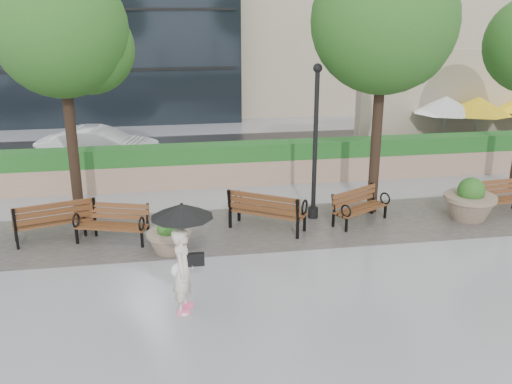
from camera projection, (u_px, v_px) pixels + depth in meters
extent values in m
plane|color=gray|center=(307.00, 278.00, 12.30)|extent=(100.00, 100.00, 0.00)
cube|color=#383330|center=(279.00, 227.00, 15.11)|extent=(28.00, 3.20, 0.01)
cube|color=#987C62|center=(255.00, 171.00, 18.73)|extent=(24.00, 0.80, 0.80)
cube|color=#164418|center=(255.00, 151.00, 18.52)|extent=(24.00, 0.75, 0.55)
cube|color=tan|center=(479.00, 100.00, 22.52)|extent=(10.00, 0.60, 4.00)
cube|color=#164418|center=(493.00, 152.00, 20.87)|extent=(8.00, 0.50, 0.90)
cube|color=black|center=(238.00, 153.00, 22.60)|extent=(40.00, 7.00, 0.00)
cube|color=brown|center=(55.00, 221.00, 14.21)|extent=(2.04, 1.12, 0.05)
cube|color=brown|center=(55.00, 212.00, 13.84)|extent=(1.91, 0.68, 0.46)
cube|color=black|center=(56.00, 230.00, 14.25)|extent=(2.07, 1.22, 0.50)
torus|color=black|center=(90.00, 206.00, 14.70)|extent=(0.17, 0.40, 0.40)
torus|color=black|center=(13.00, 217.00, 13.93)|extent=(0.17, 0.40, 0.40)
cube|color=brown|center=(112.00, 226.00, 13.99)|extent=(1.83, 1.02, 0.05)
cube|color=brown|center=(115.00, 211.00, 14.15)|extent=(1.71, 0.63, 0.41)
cube|color=black|center=(113.00, 233.00, 14.08)|extent=(1.86, 1.12, 0.45)
torus|color=black|center=(76.00, 220.00, 13.88)|extent=(0.15, 0.36, 0.36)
torus|color=black|center=(142.00, 224.00, 13.66)|extent=(0.15, 0.36, 0.36)
cube|color=brown|center=(268.00, 212.00, 14.80)|extent=(1.99, 1.58, 0.06)
cube|color=brown|center=(263.00, 203.00, 14.42)|extent=(1.74, 1.19, 0.47)
cube|color=black|center=(267.00, 221.00, 14.84)|extent=(2.05, 1.67, 0.51)
torus|color=black|center=(305.00, 207.00, 14.56)|extent=(0.27, 0.37, 0.41)
torus|color=black|center=(238.00, 198.00, 15.26)|extent=(0.27, 0.37, 0.41)
cube|color=brown|center=(361.00, 209.00, 15.25)|extent=(1.69, 1.26, 0.05)
cube|color=brown|center=(354.00, 196.00, 15.35)|extent=(1.50, 0.92, 0.39)
cube|color=black|center=(360.00, 215.00, 15.33)|extent=(1.74, 1.34, 0.42)
torus|color=black|center=(346.00, 211.00, 14.61)|extent=(0.21, 0.32, 0.34)
torus|color=black|center=(385.00, 198.00, 15.55)|extent=(0.21, 0.32, 0.34)
cube|color=brown|center=(496.00, 201.00, 15.82)|extent=(1.80, 0.73, 0.05)
cube|color=brown|center=(491.00, 187.00, 15.97)|extent=(1.76, 0.32, 0.41)
cube|color=black|center=(495.00, 207.00, 15.91)|extent=(1.81, 0.82, 0.45)
torus|color=black|center=(476.00, 199.00, 15.38)|extent=(0.09, 0.36, 0.36)
cylinder|color=#7F6B56|center=(169.00, 234.00, 13.43)|extent=(1.06, 1.06, 0.09)
sphere|color=#164513|center=(169.00, 228.00, 13.38)|extent=(0.55, 0.55, 0.55)
cylinder|color=#7F6B56|center=(470.00, 197.00, 15.48)|extent=(1.40, 1.40, 0.11)
sphere|color=#164513|center=(471.00, 191.00, 15.42)|extent=(0.72, 0.72, 0.72)
cylinder|color=black|center=(315.00, 147.00, 15.12)|extent=(0.12, 0.12, 4.02)
cylinder|color=black|center=(313.00, 213.00, 15.71)|extent=(0.28, 0.28, 0.30)
sphere|color=black|center=(318.00, 68.00, 14.48)|extent=(0.24, 0.24, 0.24)
cylinder|color=black|center=(72.00, 136.00, 14.86)|extent=(0.28, 0.28, 4.67)
sphere|color=#164513|center=(61.00, 30.00, 14.02)|extent=(3.33, 3.33, 3.33)
sphere|color=#164513|center=(89.00, 49.00, 14.54)|extent=(2.33, 2.33, 2.33)
cylinder|color=black|center=(377.00, 128.00, 15.46)|extent=(0.28, 0.28, 4.86)
sphere|color=#164513|center=(384.00, 21.00, 14.59)|extent=(3.77, 3.77, 3.77)
sphere|color=#164513|center=(400.00, 39.00, 15.11)|extent=(2.64, 2.64, 2.64)
cylinder|color=black|center=(441.00, 155.00, 22.15)|extent=(0.40, 0.40, 0.10)
cylinder|color=#99999E|center=(444.00, 128.00, 21.82)|extent=(0.06, 0.06, 2.20)
cone|color=white|center=(446.00, 105.00, 21.54)|extent=(2.50, 2.50, 0.60)
cylinder|color=black|center=(472.00, 156.00, 21.98)|extent=(0.40, 0.40, 0.10)
cylinder|color=#99999E|center=(475.00, 129.00, 21.65)|extent=(0.06, 0.06, 2.20)
cone|color=yellow|center=(478.00, 105.00, 21.37)|extent=(2.50, 2.50, 0.60)
imported|color=silver|center=(100.00, 147.00, 20.58)|extent=(4.48, 2.24, 1.41)
imported|color=beige|center=(184.00, 268.00, 10.70)|extent=(0.63, 0.76, 1.81)
cube|color=#F2598C|center=(187.00, 305.00, 11.08)|extent=(0.18, 0.27, 0.09)
cube|color=#F2598C|center=(184.00, 312.00, 10.83)|extent=(0.18, 0.27, 0.09)
cube|color=black|center=(195.00, 259.00, 10.66)|extent=(0.21, 0.36, 0.25)
sphere|color=white|center=(179.00, 271.00, 10.98)|extent=(0.32, 0.32, 0.32)
cylinder|color=black|center=(183.00, 234.00, 10.53)|extent=(0.02, 0.02, 0.96)
cone|color=black|center=(182.00, 211.00, 10.39)|extent=(1.17, 1.17, 0.25)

